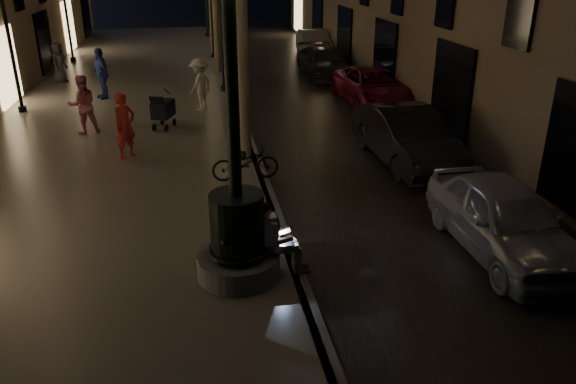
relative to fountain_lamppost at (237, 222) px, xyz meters
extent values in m
plane|color=black|center=(1.00, 13.00, -1.21)|extent=(120.00, 120.00, 0.00)
cube|color=black|center=(4.00, 13.00, -1.20)|extent=(6.00, 45.00, 0.02)
cube|color=slate|center=(-3.00, 13.00, -1.11)|extent=(8.00, 45.00, 0.20)
cube|color=#59595B|center=(1.00, 13.00, -1.11)|extent=(0.25, 45.00, 0.20)
cylinder|color=#59595B|center=(0.00, 0.00, -0.81)|extent=(1.40, 1.40, 0.40)
cylinder|color=black|center=(0.00, 0.00, -0.06)|extent=(0.90, 0.90, 1.10)
torus|color=black|center=(0.00, 0.00, -0.51)|extent=(1.04, 1.04, 0.10)
torus|color=black|center=(0.00, 0.00, 0.34)|extent=(0.89, 0.89, 0.09)
cylinder|color=black|center=(0.00, 0.00, 2.09)|extent=(0.20, 0.20, 3.20)
cube|color=tan|center=(0.55, 0.00, -0.52)|extent=(0.35, 0.23, 0.17)
cube|color=white|center=(0.49, 0.00, -0.19)|extent=(0.44, 0.25, 0.55)
sphere|color=tan|center=(0.46, 0.00, 0.17)|extent=(0.20, 0.20, 0.20)
sphere|color=black|center=(0.45, 0.00, 0.20)|extent=(0.20, 0.20, 0.20)
cube|color=tan|center=(0.78, -0.09, -0.52)|extent=(0.45, 0.13, 0.14)
cube|color=tan|center=(0.78, 0.09, -0.52)|extent=(0.45, 0.13, 0.14)
cube|color=tan|center=(1.00, -0.09, -0.77)|extent=(0.13, 0.12, 0.49)
cube|color=tan|center=(1.00, 0.09, -0.77)|extent=(0.13, 0.12, 0.49)
cube|color=black|center=(1.09, -0.09, -1.00)|extent=(0.25, 0.10, 0.03)
cube|color=black|center=(1.09, 0.09, -1.00)|extent=(0.25, 0.10, 0.03)
cube|color=black|center=(0.80, 0.00, -0.45)|extent=(0.23, 0.32, 0.02)
cube|color=black|center=(0.65, 0.00, -0.34)|extent=(0.08, 0.32, 0.21)
cube|color=#A9B7F2|center=(0.66, 0.00, -0.34)|extent=(0.06, 0.29, 0.18)
cylinder|color=#6B604C|center=(0.75, 6.00, 1.49)|extent=(0.28, 0.28, 5.00)
cylinder|color=#6B604C|center=(0.80, 12.00, 1.54)|extent=(0.28, 0.28, 5.10)
cylinder|color=#6B604C|center=(0.70, 18.00, 1.44)|extent=(0.28, 0.28, 4.90)
cylinder|color=#6B604C|center=(0.78, 24.00, 1.59)|extent=(0.28, 0.28, 5.20)
cylinder|color=black|center=(0.70, 6.00, -0.91)|extent=(0.28, 0.28, 0.20)
cylinder|color=black|center=(0.70, 6.00, 1.19)|extent=(0.12, 0.12, 4.40)
cylinder|color=black|center=(0.70, 14.00, -0.91)|extent=(0.28, 0.28, 0.20)
cylinder|color=black|center=(0.70, 14.00, 1.19)|extent=(0.12, 0.12, 4.40)
cylinder|color=black|center=(0.70, 22.00, -0.91)|extent=(0.28, 0.28, 0.20)
cylinder|color=black|center=(0.70, 22.00, 1.19)|extent=(0.12, 0.12, 4.40)
cylinder|color=black|center=(0.70, 30.00, -0.91)|extent=(0.28, 0.28, 0.20)
cylinder|color=black|center=(0.70, 30.00, 1.19)|extent=(0.12, 0.12, 4.40)
cylinder|color=black|center=(-6.40, 12.00, -0.91)|extent=(0.28, 0.28, 0.20)
cylinder|color=black|center=(-6.40, 12.00, 1.19)|extent=(0.12, 0.12, 4.40)
cylinder|color=black|center=(-6.40, 22.00, -0.91)|extent=(0.28, 0.28, 0.20)
cylinder|color=black|center=(-6.40, 22.00, 1.19)|extent=(0.12, 0.12, 4.40)
cube|color=black|center=(-1.50, 9.13, -0.40)|extent=(0.75, 0.95, 0.50)
cube|color=black|center=(-1.63, 8.77, -0.07)|extent=(0.48, 0.33, 0.33)
cylinder|color=black|center=(-1.80, 8.89, -0.90)|extent=(0.12, 0.22, 0.22)
cylinder|color=black|center=(-1.42, 8.75, -0.90)|extent=(0.12, 0.22, 0.22)
cylinder|color=black|center=(-1.57, 9.51, -0.90)|extent=(0.12, 0.22, 0.22)
cylinder|color=black|center=(-1.20, 9.38, -0.90)|extent=(0.12, 0.22, 0.22)
cylinder|color=black|center=(-1.35, 9.55, 0.05)|extent=(0.20, 0.48, 0.31)
imported|color=#ADB1B5|center=(5.00, 0.33, -0.52)|extent=(1.65, 4.09, 1.39)
imported|color=black|center=(5.00, 5.34, -0.47)|extent=(1.76, 4.56, 1.48)
imported|color=maroon|center=(6.14, 11.70, -0.55)|extent=(2.36, 4.82, 1.32)
imported|color=#2B2C30|center=(5.49, 17.00, -0.56)|extent=(1.89, 4.51, 1.30)
imported|color=#ACABA6|center=(6.20, 22.50, -0.51)|extent=(1.69, 4.31, 1.40)
imported|color=red|center=(-2.38, 6.52, -0.14)|extent=(0.75, 0.74, 1.75)
imported|color=pink|center=(-3.83, 9.02, -0.13)|extent=(1.02, 0.90, 1.76)
imported|color=white|center=(-0.30, 11.15, -0.12)|extent=(1.19, 1.33, 1.79)
imported|color=navy|center=(-3.87, 13.56, -0.08)|extent=(0.94, 1.18, 1.87)
imported|color=#343338|center=(-6.00, 16.81, -0.18)|extent=(0.77, 0.94, 1.67)
imported|color=black|center=(0.57, 4.39, -0.59)|extent=(1.66, 0.68, 0.85)
camera|label=1|loc=(-0.59, -8.27, 4.05)|focal=35.00mm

